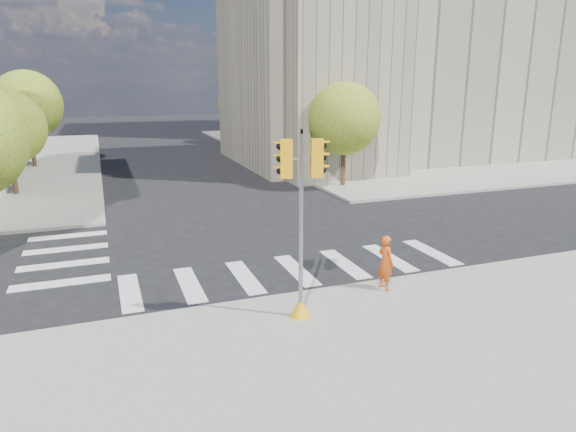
% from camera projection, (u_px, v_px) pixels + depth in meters
% --- Properties ---
extents(ground, '(160.00, 160.00, 0.00)m').
position_uv_depth(ground, '(280.00, 252.00, 19.15)').
color(ground, black).
rests_on(ground, ground).
extents(sidewalk_far_right, '(28.00, 40.00, 0.15)m').
position_uv_depth(sidewalk_far_right, '(386.00, 146.00, 49.39)').
color(sidewalk_far_right, gray).
rests_on(sidewalk_far_right, ground).
extents(civic_building, '(26.00, 16.00, 19.39)m').
position_uv_depth(civic_building, '(387.00, 66.00, 39.84)').
color(civic_building, gray).
rests_on(civic_building, ground).
extents(office_tower, '(20.00, 18.00, 30.00)m').
position_uv_depth(office_tower, '(337.00, 4.00, 60.75)').
color(office_tower, '#9EA0A3').
rests_on(office_tower, ground).
extents(tree_lw_mid, '(4.00, 4.00, 5.77)m').
position_uv_depth(tree_lw_mid, '(7.00, 128.00, 27.37)').
color(tree_lw_mid, '#382616').
rests_on(tree_lw_mid, ground).
extents(tree_lw_far, '(4.80, 4.80, 6.95)m').
position_uv_depth(tree_lw_far, '(27.00, 105.00, 36.24)').
color(tree_lw_far, '#382616').
rests_on(tree_lw_far, ground).
extents(tree_re_near, '(4.20, 4.20, 6.16)m').
position_uv_depth(tree_re_near, '(344.00, 119.00, 29.68)').
color(tree_re_near, '#382616').
rests_on(tree_re_near, ground).
extents(tree_re_mid, '(4.60, 4.60, 6.66)m').
position_uv_depth(tree_re_mid, '(277.00, 104.00, 40.49)').
color(tree_re_mid, '#382616').
rests_on(tree_re_mid, ground).
extents(tree_re_far, '(4.00, 4.00, 5.88)m').
position_uv_depth(tree_re_far, '(238.00, 104.00, 51.50)').
color(tree_re_far, '#382616').
rests_on(tree_re_far, ground).
extents(lamp_near, '(0.35, 0.18, 8.11)m').
position_uv_depth(lamp_near, '(324.00, 106.00, 33.34)').
color(lamp_near, black).
rests_on(lamp_near, sidewalk_far_right).
extents(lamp_far, '(0.35, 0.18, 8.11)m').
position_uv_depth(lamp_far, '(260.00, 99.00, 46.04)').
color(lamp_far, black).
rests_on(lamp_far, sidewalk_far_right).
extents(traffic_signal, '(1.08, 0.56, 4.92)m').
position_uv_depth(traffic_signal, '(301.00, 241.00, 13.07)').
color(traffic_signal, '#FFA90D').
rests_on(traffic_signal, sidewalk_near).
extents(photographer, '(0.48, 0.66, 1.67)m').
position_uv_depth(photographer, '(385.00, 262.00, 15.19)').
color(photographer, '#D04D13').
rests_on(photographer, sidewalk_near).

